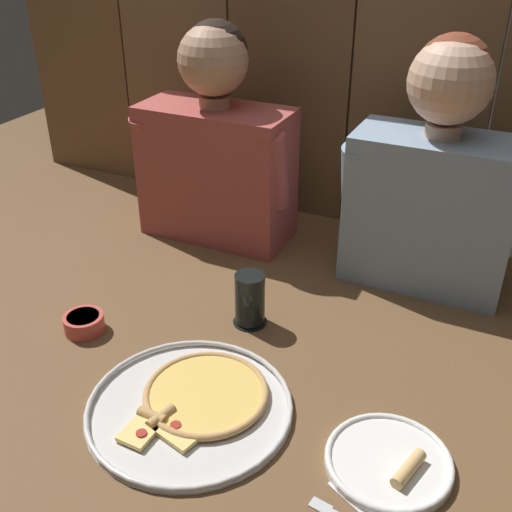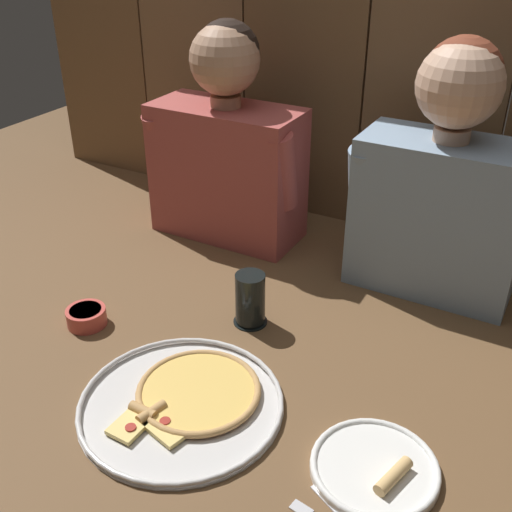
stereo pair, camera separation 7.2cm
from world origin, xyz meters
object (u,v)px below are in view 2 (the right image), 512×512
Objects in this scene: pizza_tray at (185,399)px; dipping_bowl at (86,316)px; dinner_plate at (375,468)px; diner_left at (227,144)px; diner_right at (444,182)px; drinking_glass at (250,299)px.

pizza_tray is 4.37× the size of dipping_bowl.
dinner_plate is 0.94m from diner_left.
diner_right is at bearing 0.02° from diner_left.
dinner_plate is 1.74× the size of drinking_glass.
drinking_glass is 0.21× the size of diner_right.
dipping_bowl reaches higher than pizza_tray.
drinking_glass is (-0.39, 0.27, 0.05)m from dinner_plate.
pizza_tray is 3.11× the size of drinking_glass.
diner_left is (-0.29, 0.64, 0.25)m from pizza_tray.
pizza_tray is at bearing -86.17° from drinking_glass.
diner_left reaches higher than dipping_bowl.
dipping_bowl is (-0.32, -0.19, -0.04)m from drinking_glass.
diner_left is at bearing 84.95° from dipping_bowl.
dinner_plate is 2.44× the size of dipping_bowl.
dinner_plate reaches higher than pizza_tray.
dinner_plate is at bearing -34.47° from drinking_glass.
diner_left is at bearing 127.50° from drinking_glass.
pizza_tray is at bearing -114.24° from diner_right.
pizza_tray is at bearing -65.62° from diner_left.
dipping_bowl reaches higher than dinner_plate.
diner_right is (-0.08, 0.62, 0.27)m from dinner_plate.
dipping_bowl is at bearing -149.82° from drinking_glass.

